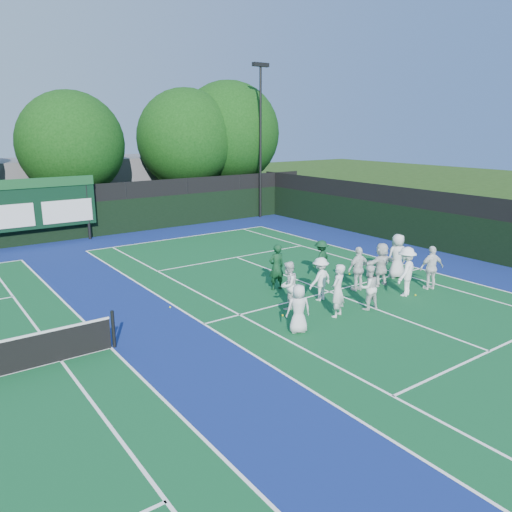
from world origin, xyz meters
TOP-DOWN VIEW (x-y plane):
  - ground at (0.00, 0.00)m, footprint 120.00×120.00m
  - court_apron at (-6.00, 1.00)m, footprint 34.00×32.00m
  - near_court at (0.00, 1.00)m, footprint 11.05×23.85m
  - back_fence at (-6.00, 16.00)m, footprint 34.00×0.08m
  - divider_fence_right at (9.00, 1.00)m, footprint 0.08×32.00m
  - scoreboard at (-7.01, 15.59)m, footprint 6.00×0.21m
  - clubhouse at (-2.00, 24.00)m, footprint 18.00×6.00m
  - light_pole_right at (7.50, 15.70)m, footprint 1.20×0.30m
  - tree_c at (-3.72, 19.58)m, footprint 6.34×6.34m
  - tree_d at (4.06, 19.58)m, footprint 6.77×6.77m
  - tree_e at (7.56, 19.58)m, footprint 7.38×7.38m
  - tennis_ball_0 at (-3.02, 0.08)m, footprint 0.07×0.07m
  - tennis_ball_1 at (3.33, 1.62)m, footprint 0.07×0.07m
  - tennis_ball_2 at (2.52, -0.61)m, footprint 0.07×0.07m
  - tennis_ball_3 at (-5.69, 2.96)m, footprint 0.07×0.07m
  - tennis_ball_4 at (2.29, 2.17)m, footprint 0.07×0.07m
  - tennis_ball_5 at (2.28, -1.20)m, footprint 0.07×0.07m
  - player_front_0 at (-3.46, -1.22)m, footprint 0.87×0.74m
  - player_front_1 at (-1.56, -0.97)m, footprint 0.77×0.65m
  - player_front_2 at (-0.21, -1.08)m, footprint 0.86×0.72m
  - player_front_3 at (1.99, -0.91)m, footprint 1.35×1.04m
  - player_front_4 at (3.41, -1.00)m, footprint 1.08×0.72m
  - player_back_0 at (-2.39, 0.57)m, footprint 0.99×0.90m
  - player_back_1 at (-0.91, 0.55)m, footprint 1.09×0.70m
  - player_back_2 at (1.03, 0.53)m, footprint 1.03×0.49m
  - player_back_3 at (2.21, 0.44)m, footprint 1.64×0.64m
  - player_back_4 at (3.58, 0.77)m, footprint 1.02×0.80m
  - coach_left at (-1.45, 2.43)m, footprint 0.69×0.49m
  - coach_right at (1.05, 2.63)m, footprint 1.14×0.84m

SIDE VIEW (x-z plane):
  - ground at x=0.00m, z-range 0.00..0.00m
  - court_apron at x=-6.00m, z-range 0.00..0.01m
  - near_court at x=0.00m, z-range 0.01..0.01m
  - tennis_ball_0 at x=-3.02m, z-range 0.00..0.07m
  - tennis_ball_1 at x=3.33m, z-range 0.00..0.07m
  - tennis_ball_2 at x=2.52m, z-range 0.00..0.07m
  - tennis_ball_3 at x=-5.69m, z-range 0.00..0.07m
  - tennis_ball_4 at x=2.29m, z-range 0.00..0.07m
  - tennis_ball_5 at x=2.28m, z-range 0.00..0.07m
  - player_front_0 at x=-3.46m, z-range 0.00..1.52m
  - player_front_2 at x=-0.21m, z-range 0.00..1.56m
  - coach_right at x=1.05m, z-range 0.00..1.57m
  - player_back_1 at x=-0.91m, z-range 0.00..1.59m
  - player_back_0 at x=-2.39m, z-range 0.00..1.67m
  - player_front_4 at x=3.41m, z-range 0.00..1.71m
  - player_back_2 at x=1.03m, z-range 0.00..1.72m
  - player_back_3 at x=2.21m, z-range 0.00..1.73m
  - player_front_1 at x=-1.56m, z-range 0.00..1.79m
  - coach_left at x=-1.45m, z-range 0.00..1.79m
  - player_front_3 at x=1.99m, z-range 0.00..1.85m
  - player_back_4 at x=3.58m, z-range 0.00..1.85m
  - back_fence at x=-6.00m, z-range -0.14..2.86m
  - divider_fence_right at x=9.00m, z-range -0.14..2.86m
  - clubhouse at x=-2.00m, z-range 0.00..4.00m
  - scoreboard at x=-7.01m, z-range 0.42..3.97m
  - tree_c at x=-3.72m, z-range 0.78..9.03m
  - tree_d at x=4.06m, z-range 0.79..9.49m
  - tree_e at x=7.56m, z-range 0.79..10.15m
  - light_pole_right at x=7.50m, z-range 1.24..11.36m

